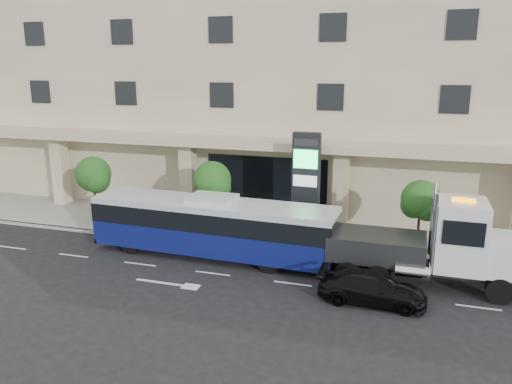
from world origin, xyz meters
TOP-DOWN VIEW (x-y plane):
  - ground at (0.00, 0.00)m, footprint 120.00×120.00m
  - sidewalk at (0.00, 5.00)m, footprint 120.00×6.00m
  - curb at (0.00, 2.00)m, footprint 120.00×0.30m
  - convention_center at (-0.00, 15.42)m, footprint 60.00×17.60m
  - tree_left at (-9.97, 3.59)m, footprint 2.27×2.20m
  - tree_mid at (-1.97, 3.59)m, footprint 2.28×2.20m
  - tree_right at (9.53, 3.59)m, footprint 2.10×2.00m
  - city_bus at (-0.86, 0.70)m, footprint 13.18×3.26m
  - tow_truck at (10.28, 0.27)m, footprint 10.15×2.65m
  - black_sedan at (7.65, -2.34)m, footprint 4.60×1.95m
  - signage_pylon at (3.35, 4.31)m, footprint 1.55×0.61m

SIDE VIEW (x-z plane):
  - ground at x=0.00m, z-range 0.00..0.00m
  - sidewalk at x=0.00m, z-range 0.00..0.15m
  - curb at x=0.00m, z-range 0.00..0.15m
  - black_sedan at x=7.65m, z-range 0.00..1.32m
  - city_bus at x=-0.86m, z-range 0.03..3.35m
  - tow_truck at x=10.28m, z-range -0.41..4.22m
  - tree_right at x=9.53m, z-range 1.01..5.06m
  - tree_left at x=-9.97m, z-range 1.00..5.22m
  - tree_mid at x=-1.97m, z-range 1.07..5.45m
  - signage_pylon at x=3.35m, z-range 0.20..6.36m
  - convention_center at x=0.00m, z-range -0.03..19.97m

